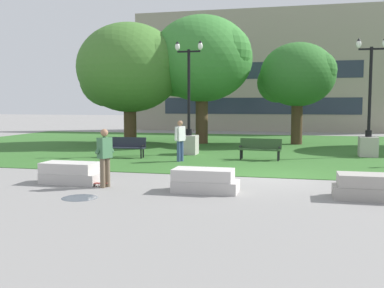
# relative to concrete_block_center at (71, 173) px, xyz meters

# --- Properties ---
(ground_plane) EXTENTS (140.00, 140.00, 0.00)m
(ground_plane) POSITION_rel_concrete_block_center_xyz_m (5.81, 2.34, -0.31)
(ground_plane) COLOR gray
(grass_lawn) EXTENTS (40.00, 20.00, 0.02)m
(grass_lawn) POSITION_rel_concrete_block_center_xyz_m (5.81, 12.34, -0.30)
(grass_lawn) COLOR #336628
(grass_lawn) RESTS_ON ground
(concrete_block_center) EXTENTS (1.81, 0.90, 0.64)m
(concrete_block_center) POSITION_rel_concrete_block_center_xyz_m (0.00, 0.00, 0.00)
(concrete_block_center) COLOR #BCB7B2
(concrete_block_center) RESTS_ON ground
(concrete_block_left) EXTENTS (1.80, 0.90, 0.64)m
(concrete_block_left) POSITION_rel_concrete_block_center_xyz_m (4.29, -0.38, 0.00)
(concrete_block_left) COLOR #BCB7B2
(concrete_block_left) RESTS_ON ground
(concrete_block_right) EXTENTS (1.80, 0.90, 0.64)m
(concrete_block_right) POSITION_rel_concrete_block_center_xyz_m (8.62, -0.31, 0.00)
(concrete_block_right) COLOR #9E9991
(concrete_block_right) RESTS_ON ground
(person_skateboarder) EXTENTS (0.43, 0.57, 1.71)m
(person_skateboarder) POSITION_rel_concrete_block_center_xyz_m (1.32, -0.40, 0.66)
(person_skateboarder) COLOR brown
(person_skateboarder) RESTS_ON ground
(skateboard) EXTENTS (1.04, 0.33, 0.14)m
(skateboard) POSITION_rel_concrete_block_center_xyz_m (0.89, -0.28, -0.22)
(skateboard) COLOR maroon
(skateboard) RESTS_ON ground
(puddle) EXTENTS (0.94, 0.94, 0.01)m
(puddle) POSITION_rel_concrete_block_center_xyz_m (1.29, -1.93, -0.30)
(puddle) COLOR #47515B
(puddle) RESTS_ON ground
(park_bench_near_left) EXTENTS (1.84, 0.67, 0.90)m
(park_bench_near_left) POSITION_rel_concrete_block_center_xyz_m (5.21, 6.96, 0.23)
(park_bench_near_left) COLOR #284723
(park_bench_near_left) RESTS_ON grass_lawn
(park_bench_near_right) EXTENTS (1.82, 0.59, 0.90)m
(park_bench_near_right) POSITION_rel_concrete_block_center_xyz_m (-0.73, 6.37, 0.23)
(park_bench_near_right) COLOR #1E232D
(park_bench_near_right) RESTS_ON grass_lawn
(lamp_post_center) EXTENTS (1.32, 0.80, 5.34)m
(lamp_post_center) POSITION_rel_concrete_block_center_xyz_m (9.90, 9.24, 0.79)
(lamp_post_center) COLOR #ADA89E
(lamp_post_center) RESTS_ON grass_lawn
(lamp_post_right) EXTENTS (1.32, 0.80, 5.33)m
(lamp_post_right) POSITION_rel_concrete_block_center_xyz_m (1.73, 8.25, 0.79)
(lamp_post_right) COLOR #ADA89E
(lamp_post_right) RESTS_ON grass_lawn
(tree_far_left) EXTENTS (6.32, 6.02, 7.62)m
(tree_far_left) POSITION_rel_concrete_block_center_xyz_m (1.02, 14.11, 4.70)
(tree_far_left) COLOR #4C3823
(tree_far_left) RESTS_ON grass_lawn
(tree_near_right) EXTENTS (4.60, 4.38, 5.95)m
(tree_near_right) POSITION_rel_concrete_block_center_xyz_m (6.64, 14.81, 3.73)
(tree_near_right) COLOR #42301E
(tree_near_right) RESTS_ON grass_lawn
(tree_near_left) EXTENTS (6.48, 6.17, 7.13)m
(tree_near_left) POSITION_rel_concrete_block_center_xyz_m (-3.08, 12.82, 4.15)
(tree_near_left) COLOR #4C3823
(tree_near_left) RESTS_ON grass_lawn
(person_bystander_near_lawn) EXTENTS (0.39, 0.68, 1.71)m
(person_bystander_near_lawn) POSITION_rel_concrete_block_center_xyz_m (2.00, 5.61, 0.68)
(person_bystander_near_lawn) COLOR #384C7A
(person_bystander_near_lawn) RESTS_ON grass_lawn
(building_facade_distant) EXTENTS (22.28, 1.03, 10.43)m
(building_facade_distant) POSITION_rel_concrete_block_center_xyz_m (3.47, 26.84, 4.90)
(building_facade_distant) COLOR gray
(building_facade_distant) RESTS_ON ground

